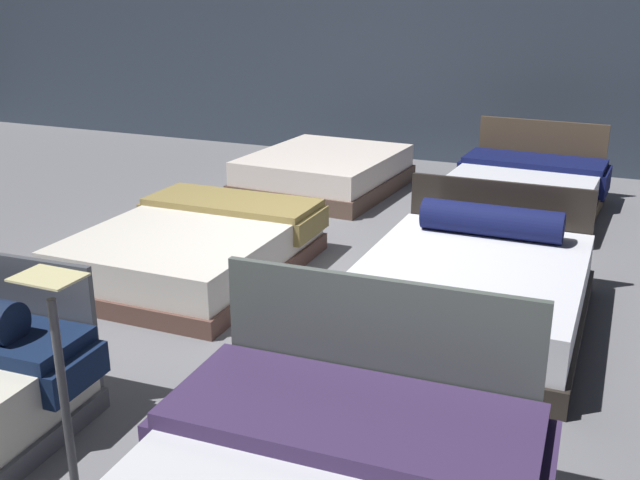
{
  "coord_description": "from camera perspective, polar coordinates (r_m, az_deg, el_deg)",
  "views": [
    {
      "loc": [
        2.17,
        -5.09,
        2.32
      ],
      "look_at": [
        0.04,
        -0.18,
        0.49
      ],
      "focal_mm": 41.17,
      "sensor_mm": 36.0,
      "label": 1
    }
  ],
  "objects": [
    {
      "name": "bed_3",
      "position": [
        5.43,
        11.68,
        -3.82
      ],
      "size": [
        1.59,
        2.1,
        0.84
      ],
      "rotation": [
        0.0,
        0.0,
        0.01
      ],
      "color": "black",
      "rests_on": "ground_plane"
    },
    {
      "name": "ground_plane",
      "position": [
        6.0,
        0.35,
        -3.93
      ],
      "size": [
        18.0,
        18.0,
        0.02
      ],
      "primitive_type": "cube",
      "color": "slate"
    },
    {
      "name": "bed_2",
      "position": [
        6.36,
        -9.65,
        -0.63
      ],
      "size": [
        1.67,
        2.14,
        0.49
      ],
      "rotation": [
        0.0,
        0.0,
        0.01
      ],
      "color": "brown",
      "rests_on": "ground_plane"
    },
    {
      "name": "bed_4",
      "position": [
        8.88,
        0.38,
        5.3
      ],
      "size": [
        1.72,
        2.06,
        0.46
      ],
      "rotation": [
        0.0,
        0.0,
        -0.05
      ],
      "color": "brown",
      "rests_on": "ground_plane"
    },
    {
      "name": "price_sign",
      "position": [
        3.57,
        -19.03,
        -13.5
      ],
      "size": [
        0.28,
        0.24,
        1.19
      ],
      "color": "#3F3F44",
      "rests_on": "ground_plane"
    },
    {
      "name": "showroom_back_wall",
      "position": [
        10.31,
        11.69,
        15.39
      ],
      "size": [
        18.0,
        0.06,
        3.5
      ],
      "primitive_type": "cube",
      "color": "#333D4C",
      "rests_on": "ground_plane"
    },
    {
      "name": "bed_5",
      "position": [
        8.3,
        15.46,
        3.62
      ],
      "size": [
        1.69,
        2.13,
        0.86
      ],
      "rotation": [
        0.0,
        0.0,
        -0.05
      ],
      "color": "brown",
      "rests_on": "ground_plane"
    }
  ]
}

